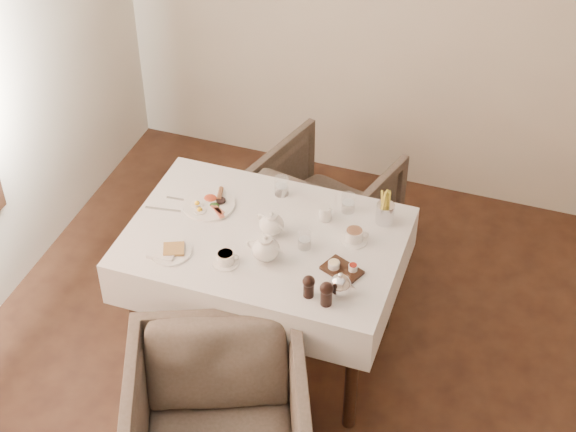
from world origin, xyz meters
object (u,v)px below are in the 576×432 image
Objects in this scene: armchair_far at (325,205)px; table at (265,254)px; breakfast_plate at (210,203)px; armchair_near at (219,425)px; teapot_centre at (271,223)px.

table is at bearing 102.29° from armchair_far.
armchair_far is at bearing 86.43° from table.
armchair_near is at bearing -56.04° from breakfast_plate.
teapot_centre reaches higher than breakfast_plate.
armchair_near is (0.08, -0.79, -0.29)m from table.
breakfast_plate is 1.58× the size of teapot_centre.
teapot_centre is (0.36, -0.10, 0.06)m from breakfast_plate.
armchair_far is at bearing 71.41° from breakfast_plate.
breakfast_plate is at bearing -175.25° from teapot_centre.
table is 0.84m from armchair_near.
armchair_near is 3.03× the size of breakfast_plate.
table is 7.94× the size of teapot_centre.
armchair_near is 1.12× the size of armchair_far.
breakfast_plate reaches higher than armchair_near.
table reaches higher than armchair_near.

